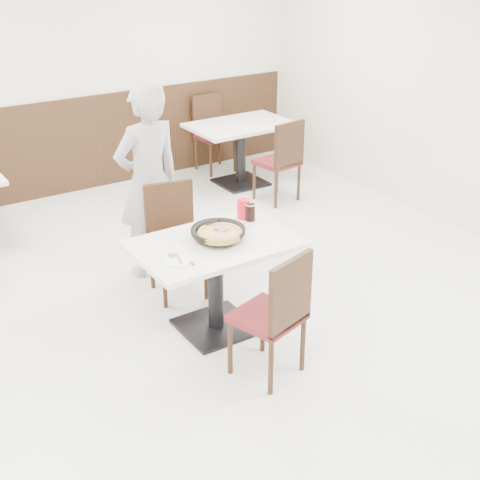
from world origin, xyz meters
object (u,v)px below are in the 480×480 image
main_table (216,286)px  red_cup (243,209)px  pizza_pan (218,234)px  bg_table_right (241,154)px  bg_chair_right_far (215,135)px  chair_near (267,314)px  diner_person (148,182)px  chair_far (177,243)px  pizza (220,235)px  side_plate (178,261)px  cola_glass (250,213)px  bg_chair_right_near (277,160)px

main_table → red_cup: (0.42, 0.25, 0.45)m
pizza_pan → red_cup: 0.44m
bg_table_right → bg_chair_right_far: bearing=90.7°
chair_near → diner_person: bearing=73.3°
chair_far → pizza: (0.01, -0.67, 0.34)m
pizza_pan → side_plate: 0.46m
pizza_pan → red_cup: size_ratio=2.37×
cola_glass → red_cup: (-0.02, 0.06, 0.02)m
cola_glass → bg_chair_right_near: bg_chair_right_near is taller
pizza_pan → bg_chair_right_near: 2.76m
chair_near → chair_far: (0.02, 1.32, 0.00)m
main_table → pizza_pan: size_ratio=3.17×
chair_far → bg_table_right: size_ratio=0.79×
bg_chair_right_far → chair_far: bearing=52.2°
chair_far → side_plate: 0.93m
chair_near → diner_person: 1.86m
pizza → cola_glass: (0.42, 0.22, 0.00)m
chair_far → bg_chair_right_near: bearing=-136.7°
chair_near → diner_person: (0.02, 1.82, 0.39)m
chair_near → pizza_pan: chair_near is taller
side_plate → bg_table_right: size_ratio=0.16×
pizza_pan → bg_chair_right_far: size_ratio=0.40×
pizza_pan → bg_table_right: (1.90, 2.60, -0.42)m
cola_glass → pizza: bearing=-152.4°
chair_far → diner_person: diner_person is taller
main_table → bg_table_right: (1.94, 2.62, 0.00)m
red_cup → pizza: bearing=-144.5°
main_table → pizza: bearing=-47.7°
chair_near → diner_person: size_ratio=0.55×
pizza → bg_chair_right_near: (1.97, 1.98, -0.34)m
pizza_pan → side_plate: bearing=-158.8°
red_cup → chair_far: bearing=135.4°
side_plate → bg_chair_right_near: 3.19m
cola_glass → bg_chair_right_far: (1.49, 3.02, -0.34)m
main_table → chair_near: size_ratio=1.26×
diner_person → bg_chair_right_far: 2.84m
side_plate → bg_table_right: bearing=49.9°
bg_table_right → bg_chair_right_near: bg_chair_right_near is taller
main_table → chair_far: size_ratio=1.26×
chair_near → red_cup: 1.07m
cola_glass → side_plate: bearing=-158.1°
pizza → side_plate: pizza is taller
diner_person → bg_chair_right_far: diner_person is taller
main_table → diner_person: diner_person is taller
chair_near → side_plate: 0.72m
cola_glass → bg_table_right: 2.89m
chair_far → diner_person: 0.63m
pizza → bg_table_right: size_ratio=0.27×
cola_glass → bg_chair_right_near: (1.55, 1.77, -0.34)m
main_table → chair_far: 0.65m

